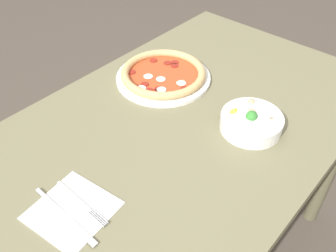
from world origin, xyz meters
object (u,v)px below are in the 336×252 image
bowl (251,121)px  pizza (163,75)px  knife (62,213)px  fork (80,202)px

bowl → pizza: bearing=-93.8°
pizza → bowl: bearing=86.2°
pizza → knife: 0.59m
pizza → fork: 0.55m
bowl → knife: bearing=-17.2°
fork → bowl: bearing=73.6°
fork → knife: (0.05, -0.01, -0.00)m
pizza → fork: bearing=21.0°
bowl → knife: size_ratio=0.80×
knife → fork: bearing=82.3°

